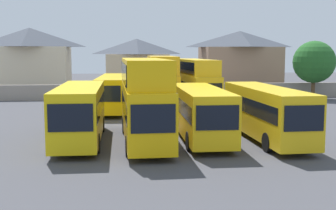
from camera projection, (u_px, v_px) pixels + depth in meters
ground at (151, 106)px, 45.57m from camera, size 140.00×140.00×0.00m
depot_boundary_wall at (147, 92)px, 52.22m from camera, size 56.00×0.50×1.80m
bus_1 at (80, 110)px, 27.15m from camera, size 2.72×10.49×3.50m
bus_2 at (145, 96)px, 26.98m from camera, size 2.71×11.15×5.15m
bus_3 at (200, 110)px, 28.03m from camera, size 2.80×10.42×3.28m
bus_4 at (266, 110)px, 27.94m from camera, size 2.68×11.20×3.34m
bus_5 at (113, 91)px, 41.58m from camera, size 3.09×11.60×3.30m
bus_6 at (162, 80)px, 41.91m from camera, size 2.89×10.35×5.18m
bus_7 at (195, 81)px, 42.91m from camera, size 2.87×11.62×4.86m
house_terrace_left at (30, 60)px, 59.65m from camera, size 10.72×8.00×8.83m
house_terrace_centre at (137, 65)px, 61.06m from camera, size 8.82×7.37×7.39m
house_terrace_right at (239, 61)px, 61.66m from camera, size 10.93×7.71×8.47m
tree_left_of_lot at (314, 62)px, 52.08m from camera, size 5.00×5.00×6.89m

